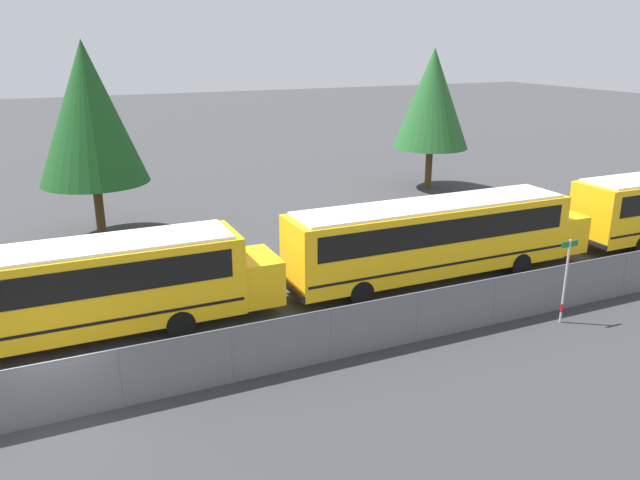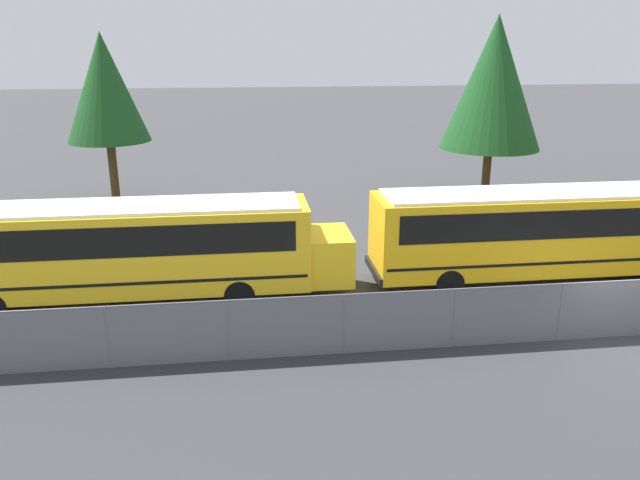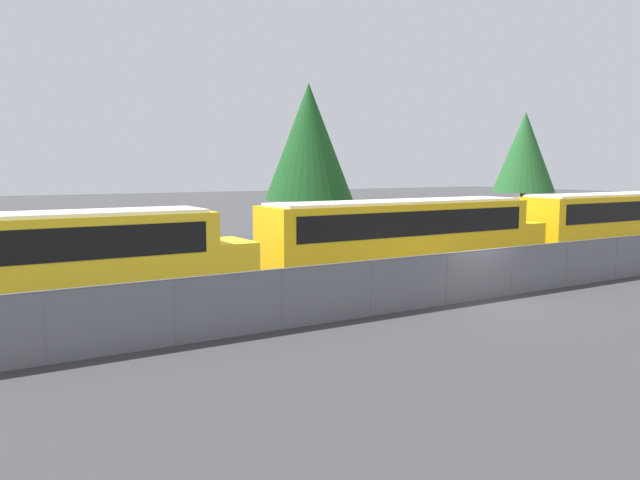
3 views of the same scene
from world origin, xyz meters
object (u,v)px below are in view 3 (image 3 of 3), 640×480
Objects in this scene: school_bus_1 at (19,259)px; tree_3 at (309,142)px; school_bus_2 at (406,232)px; tree_0 at (525,152)px; school_bus_3 at (618,218)px.

tree_3 is (16.61, 11.85, 4.13)m from school_bus_1.
tree_0 is (23.04, 13.88, 3.85)m from school_bus_2.
tree_0 is at bearing 5.90° from tree_3.
school_bus_2 is at bearing -100.83° from tree_3.
school_bus_3 is (14.09, -0.11, 0.00)m from school_bus_2.
school_bus_2 is 12.64m from tree_3.
tree_0 is at bearing 20.51° from school_bus_1.
school_bus_3 is 17.25m from tree_3.
tree_3 is (2.24, 11.74, 4.13)m from school_bus_2.
school_bus_2 is 14.09m from school_bus_3.
school_bus_3 is 1.52× the size of tree_0.
tree_0 is 20.91m from tree_3.
school_bus_1 is at bearing -144.50° from tree_3.
school_bus_1 is 1.00× the size of school_bus_3.
tree_0 is (8.95, 13.99, 3.85)m from school_bus_3.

